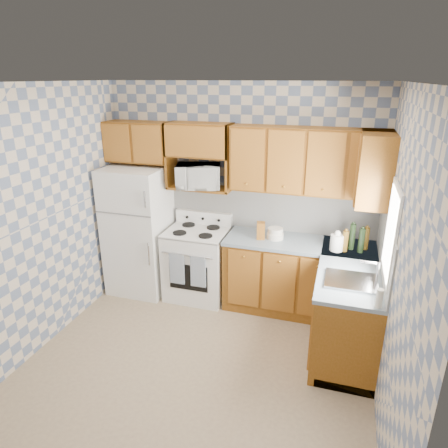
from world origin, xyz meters
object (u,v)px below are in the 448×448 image
(stove_body, at_px, (198,264))
(refrigerator, at_px, (139,230))
(microwave, at_px, (198,176))
(electric_kettle, at_px, (337,243))

(stove_body, bearing_deg, refrigerator, -178.22)
(refrigerator, height_order, microwave, microwave)
(stove_body, bearing_deg, electric_kettle, -3.86)
(stove_body, relative_size, microwave, 1.70)
(microwave, relative_size, electric_kettle, 2.88)
(refrigerator, relative_size, electric_kettle, 9.14)
(refrigerator, distance_m, microwave, 1.11)
(microwave, height_order, electric_kettle, microwave)
(stove_body, height_order, microwave, microwave)
(stove_body, height_order, electric_kettle, electric_kettle)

